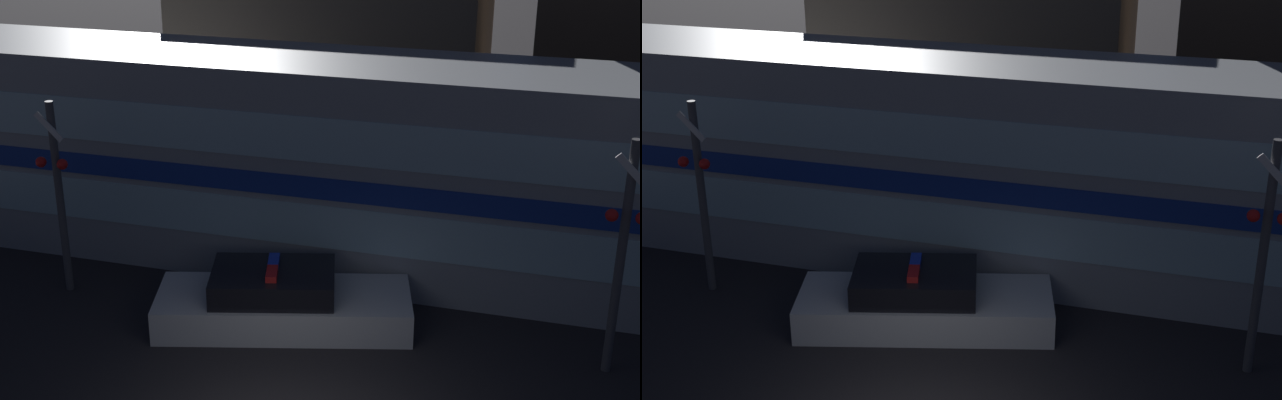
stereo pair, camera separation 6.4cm
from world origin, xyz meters
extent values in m
cube|color=#999EA5|center=(-0.57, 6.38, 2.23)|extent=(23.85, 2.84, 4.46)
cube|color=#193899|center=(-0.57, 4.95, 2.23)|extent=(23.37, 0.03, 0.45)
cube|color=silver|center=(-0.57, 4.95, 1.43)|extent=(22.65, 0.02, 0.89)
cube|color=silver|center=(-0.57, 4.95, 3.21)|extent=(22.65, 0.02, 0.89)
cube|color=silver|center=(-1.13, 3.46, 0.33)|extent=(5.02, 2.91, 0.65)
cube|color=black|center=(-1.31, 3.41, 0.89)|extent=(2.59, 2.07, 0.47)
cube|color=red|center=(-1.24, 3.16, 1.19)|extent=(0.33, 0.55, 0.12)
cube|color=blue|center=(-1.38, 3.66, 1.19)|extent=(0.33, 0.55, 0.12)
cylinder|color=#4C4C51|center=(4.70, 3.54, 2.09)|extent=(0.16, 0.16, 4.17)
sphere|color=red|center=(4.47, 3.40, 2.92)|extent=(0.21, 0.21, 0.21)
cube|color=white|center=(4.70, 3.44, 3.67)|extent=(0.58, 0.03, 0.58)
cylinder|color=#4C4C51|center=(-5.78, 3.60, 1.98)|extent=(0.16, 0.16, 3.95)
sphere|color=red|center=(-6.01, 3.46, 2.77)|extent=(0.21, 0.21, 0.21)
sphere|color=red|center=(-5.55, 3.46, 2.77)|extent=(0.21, 0.21, 0.21)
cube|color=white|center=(-5.78, 3.50, 3.48)|extent=(0.58, 0.03, 0.58)
cube|color=#726656|center=(-3.24, 14.33, 3.64)|extent=(8.73, 4.31, 7.27)
camera|label=1|loc=(3.71, -10.51, 8.40)|focal=50.00mm
camera|label=2|loc=(3.77, -10.50, 8.40)|focal=50.00mm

